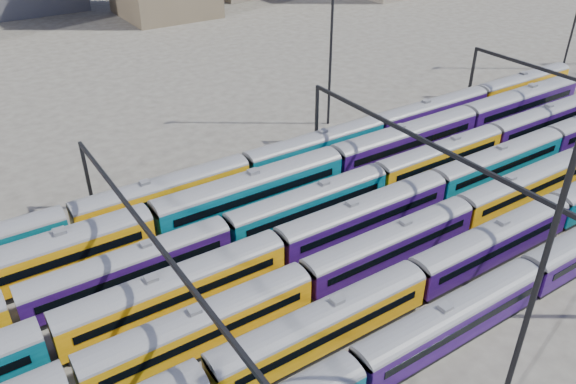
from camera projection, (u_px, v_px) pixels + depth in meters
ground at (352, 239)px, 56.52m from camera, size 500.00×500.00×0.00m
rake_1 at (322, 323)px, 42.82m from camera, size 97.36×2.85×4.80m
rake_2 at (463, 211)px, 56.40m from camera, size 115.50×2.82×4.73m
rake_3 at (278, 246)px, 51.05m from camera, size 121.34×2.96×4.98m
rake_4 at (226, 230)px, 53.44m from camera, size 114.62×2.80×4.70m
rake_5 at (251, 188)px, 59.47m from camera, size 110.98×3.25×5.48m
rake_6 at (164, 191)px, 59.52m from camera, size 138.97×2.90×4.88m
gantry_1 at (156, 250)px, 43.60m from camera, size 0.35×40.35×8.03m
gantry_2 at (431, 154)px, 57.73m from camera, size 0.35×40.35×8.03m
mast_2 at (545, 257)px, 31.22m from camera, size 1.40×0.50×25.60m
mast_3 at (332, 26)px, 73.56m from camera, size 1.40×0.50×25.60m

